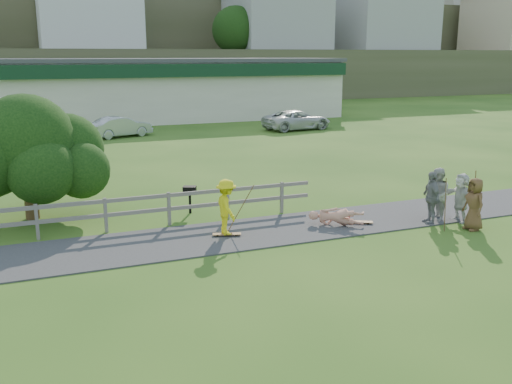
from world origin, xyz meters
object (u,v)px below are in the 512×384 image
at_px(car_silver, 120,127).
at_px(spectator_c, 474,204).
at_px(tree, 29,171).
at_px(skater_rider, 227,210).
at_px(car_white, 297,120).
at_px(spectator_a, 438,195).
at_px(skater_fallen, 336,217).
at_px(spectator_d, 461,198).
at_px(spectator_b, 431,198).
at_px(bbq, 190,200).

bearing_deg(car_silver, spectator_c, 175.45).
xyz_separation_m(car_silver, tree, (-5.92, -18.77, 0.94)).
bearing_deg(car_silver, skater_rider, 158.88).
distance_m(spectator_c, car_white, 25.03).
height_order(spectator_a, spectator_c, spectator_a).
relative_size(skater_fallen, spectator_d, 1.07).
bearing_deg(car_silver, skater_fallen, 167.69).
xyz_separation_m(skater_fallen, car_silver, (-3.12, 23.43, 0.37)).
height_order(skater_fallen, spectator_d, spectator_d).
height_order(skater_rider, spectator_c, skater_rider).
height_order(skater_fallen, car_silver, car_silver).
bearing_deg(car_silver, spectator_d, 176.52).
bearing_deg(spectator_c, spectator_b, -139.69).
relative_size(spectator_c, car_silver, 0.40).
distance_m(skater_fallen, spectator_d, 4.24).
xyz_separation_m(spectator_b, tree, (-12.07, 5.50, 0.76)).
xyz_separation_m(spectator_b, car_silver, (-6.15, 24.27, -0.18)).
distance_m(skater_fallen, spectator_b, 3.19).
xyz_separation_m(car_white, bbq, (-13.48, -19.14, -0.24)).
bearing_deg(tree, spectator_c, -27.04).
xyz_separation_m(car_white, tree, (-18.60, -17.80, 0.91)).
bearing_deg(spectator_a, car_white, -174.76).
height_order(skater_fallen, tree, tree).
bearing_deg(skater_rider, bbq, 5.75).
xyz_separation_m(spectator_d, car_silver, (-7.21, 24.46, -0.13)).
distance_m(spectator_b, car_white, 24.20).
bearing_deg(car_white, spectator_d, 159.14).
relative_size(spectator_b, car_silver, 0.41).
height_order(spectator_d, car_white, spectator_d).
bearing_deg(skater_rider, car_silver, -1.21).
bearing_deg(spectator_b, car_silver, -152.10).
bearing_deg(car_white, tree, 126.00).
distance_m(skater_rider, bbq, 3.06).
bearing_deg(tree, bbq, -14.74).
height_order(spectator_c, bbq, spectator_c).
height_order(spectator_c, car_silver, spectator_c).
height_order(spectator_b, bbq, spectator_b).
bearing_deg(spectator_d, spectator_a, -118.45).
distance_m(spectator_d, tree, 14.33).
height_order(skater_rider, spectator_b, spectator_b).
height_order(spectator_c, spectator_d, spectator_c).
distance_m(skater_rider, spectator_c, 7.77).
relative_size(spectator_d, car_silver, 0.39).
relative_size(skater_rider, car_silver, 0.40).
distance_m(spectator_b, car_silver, 25.04).
bearing_deg(car_white, spectator_a, 157.45).
xyz_separation_m(skater_rider, spectator_c, (7.45, -2.20, -0.01)).
relative_size(spectator_d, car_white, 0.32).
bearing_deg(car_white, spectator_c, 159.05).
relative_size(spectator_a, bbq, 1.85).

